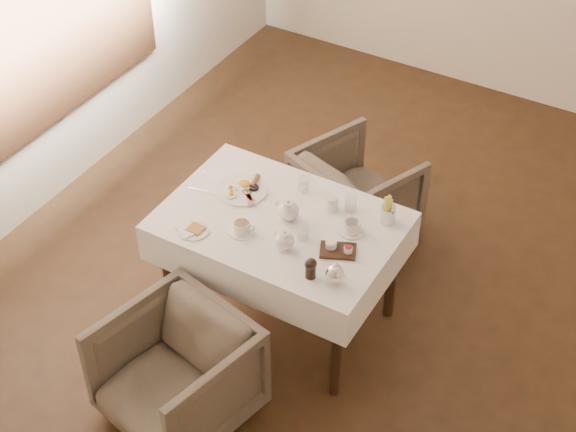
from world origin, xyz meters
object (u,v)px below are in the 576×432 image
at_px(table, 280,236).
at_px(armchair_far, 356,193).
at_px(breakfast_plate, 243,189).
at_px(teapot_centre, 288,209).
at_px(armchair_near, 176,374).

distance_m(table, armchair_far, 0.98).
height_order(table, breakfast_plate, breakfast_plate).
bearing_deg(breakfast_plate, table, -7.78).
xyz_separation_m(breakfast_plate, teapot_centre, (0.34, -0.08, 0.06)).
height_order(table, armchair_far, table).
bearing_deg(armchair_far, breakfast_plate, 90.23).
relative_size(armchair_far, breakfast_plate, 2.30).
bearing_deg(breakfast_plate, armchair_far, 79.93).
distance_m(table, breakfast_plate, 0.35).
bearing_deg(armchair_near, table, 96.45).
xyz_separation_m(armchair_near, teapot_centre, (0.14, 0.90, 0.50)).
height_order(armchair_near, armchair_far, armchair_near).
bearing_deg(table, armchair_near, -96.76).
relative_size(table, teapot_centre, 7.80).
relative_size(armchair_near, breakfast_plate, 2.40).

